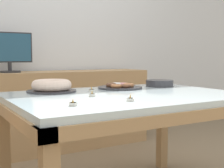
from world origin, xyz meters
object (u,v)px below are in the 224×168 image
computer_monitor (9,52)px  tealight_left_edge (162,83)px  tealight_centre (92,95)px  tealight_near_cakes (92,90)px  tealight_near_front (73,104)px  plate_stack (160,83)px  tealight_right_edge (130,99)px  cake_chocolate_round (52,86)px  pastry_platter (120,87)px

computer_monitor → tealight_left_edge: 1.44m
tealight_centre → tealight_left_edge: bearing=26.8°
computer_monitor → tealight_near_cakes: computer_monitor is taller
tealight_near_front → tealight_centre: bearing=48.6°
plate_stack → tealight_right_edge: (-0.63, -0.55, -0.01)m
tealight_centre → cake_chocolate_round: bearing=110.0°
computer_monitor → plate_stack: size_ratio=2.02×
cake_chocolate_round → plate_stack: cake_chocolate_round is taller
cake_chocolate_round → tealight_near_front: 0.61m
tealight_left_edge → tealight_near_cakes: bearing=-164.0°
plate_stack → tealight_near_cakes: plate_stack is taller
plate_stack → tealight_left_edge: size_ratio=5.25×
cake_chocolate_round → tealight_near_front: cake_chocolate_round is taller
computer_monitor → cake_chocolate_round: size_ratio=1.33×
computer_monitor → plate_stack: computer_monitor is taller
tealight_centre → plate_stack: bearing=21.4°
tealight_right_edge → tealight_left_edge: bearing=41.9°
plate_stack → tealight_centre: 0.77m
tealight_near_cakes → tealight_centre: bearing=-115.9°
tealight_centre → tealight_near_front: bearing=-131.4°
computer_monitor → plate_stack: (0.87, -1.14, -0.24)m
tealight_near_front → tealight_left_edge: 1.31m
tealight_near_cakes → tealight_centre: 0.24m
tealight_right_edge → computer_monitor: bearing=98.0°
pastry_platter → tealight_right_edge: (-0.29, -0.57, -0.00)m
computer_monitor → tealight_left_edge: bearing=-43.8°
cake_chocolate_round → pastry_platter: (0.50, -0.04, -0.02)m
plate_stack → tealight_near_front: plate_stack is taller
tealight_near_cakes → tealight_right_edge: (-0.02, -0.49, 0.00)m
computer_monitor → tealight_centre: computer_monitor is taller
plate_stack → tealight_near_front: 1.10m
plate_stack → tealight_right_edge: size_ratio=5.25×
cake_chocolate_round → tealight_centre: 0.36m
plate_stack → tealight_centre: plate_stack is taller
tealight_left_edge → tealight_centre: (-0.87, -0.44, 0.00)m
pastry_platter → tealight_right_edge: size_ratio=7.89×
tealight_near_cakes → tealight_centre: size_ratio=1.00×
computer_monitor → tealight_centre: 1.45m
cake_chocolate_round → tealight_near_cakes: cake_chocolate_round is taller
tealight_near_cakes → tealight_left_edge: 0.80m
tealight_right_edge → tealight_near_front: bearing=179.3°
pastry_platter → tealight_right_edge: 0.64m
cake_chocolate_round → tealight_centre: (0.12, -0.34, -0.03)m
computer_monitor → tealight_left_edge: (1.02, -0.98, -0.26)m
tealight_right_edge → tealight_left_edge: (0.79, 0.71, 0.00)m
tealight_near_cakes → tealight_left_edge: same height
tealight_near_cakes → tealight_near_front: 0.59m
tealight_near_front → tealight_left_edge: same height
pastry_platter → tealight_near_cakes: bearing=-163.1°
tealight_near_cakes → tealight_left_edge: size_ratio=1.00×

